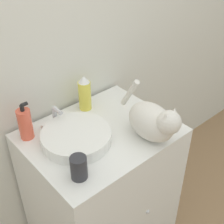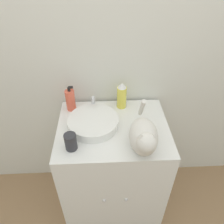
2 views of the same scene
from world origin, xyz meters
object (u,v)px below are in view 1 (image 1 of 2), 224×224
(cat, at_px, (153,121))
(cup, at_px, (79,168))
(soap_bottle, at_px, (25,124))
(spray_bottle, at_px, (85,93))

(cat, xyz_separation_m, cup, (-0.43, 0.02, -0.05))
(soap_bottle, relative_size, cup, 1.80)
(cat, height_order, spray_bottle, cat)
(cup, bearing_deg, spray_bottle, 50.11)
(soap_bottle, xyz_separation_m, cup, (0.04, -0.39, -0.03))
(cat, distance_m, soap_bottle, 0.62)
(soap_bottle, distance_m, spray_bottle, 0.37)
(cat, relative_size, spray_bottle, 1.94)
(soap_bottle, bearing_deg, spray_bottle, 2.04)
(soap_bottle, distance_m, cup, 0.39)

